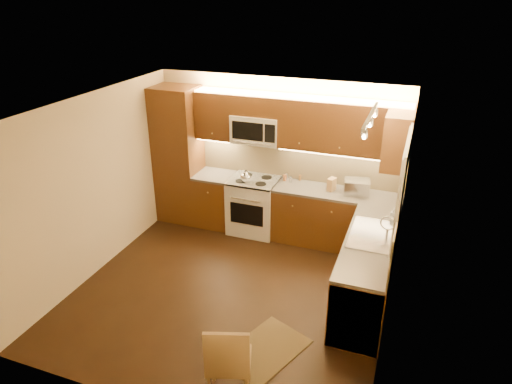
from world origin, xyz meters
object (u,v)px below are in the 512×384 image
at_px(toaster_oven, 357,187).
at_px(sink, 372,230).
at_px(soap_bottle, 394,214).
at_px(knife_block, 332,184).
at_px(microwave, 257,129).
at_px(kettle, 246,176).
at_px(stove, 254,205).
at_px(dining_chair, 229,359).

bearing_deg(toaster_oven, sink, -81.52).
distance_m(sink, soap_bottle, 0.56).
height_order(knife_block, soap_bottle, knife_block).
height_order(microwave, soap_bottle, microwave).
bearing_deg(sink, soap_bottle, 67.60).
height_order(kettle, knife_block, kettle).
bearing_deg(knife_block, soap_bottle, -16.11).
relative_size(kettle, soap_bottle, 1.20).
relative_size(stove, soap_bottle, 5.46).
xyz_separation_m(knife_block, dining_chair, (-0.28, -3.33, -0.52)).
height_order(soap_bottle, dining_chair, soap_bottle).
height_order(microwave, knife_block, microwave).
xyz_separation_m(stove, sink, (2.00, -1.12, 0.52)).
xyz_separation_m(toaster_oven, knife_block, (-0.38, -0.00, -0.01)).
bearing_deg(soap_bottle, knife_block, 154.46).
bearing_deg(soap_bottle, microwave, 170.11).
distance_m(stove, kettle, 0.58).
xyz_separation_m(microwave, soap_bottle, (2.21, -0.74, -0.74)).
distance_m(microwave, toaster_oven, 1.77).
relative_size(toaster_oven, knife_block, 1.86).
relative_size(stove, dining_chair, 0.96).
distance_m(microwave, knife_block, 1.44).
bearing_deg(kettle, soap_bottle, -19.14).
bearing_deg(dining_chair, toaster_oven, 60.37).
bearing_deg(soap_bottle, stove, 173.31).
bearing_deg(microwave, knife_block, -3.87).
bearing_deg(knife_block, dining_chair, -76.73).
bearing_deg(dining_chair, knife_block, 66.72).
bearing_deg(knife_block, toaster_oven, 18.70).
height_order(sink, kettle, kettle).
distance_m(kettle, soap_bottle, 2.35).
xyz_separation_m(toaster_oven, dining_chair, (-0.66, -3.33, -0.53)).
relative_size(soap_bottle, dining_chair, 0.18).
height_order(stove, sink, sink).
height_order(stove, soap_bottle, soap_bottle).
xyz_separation_m(microwave, dining_chair, (0.96, -3.41, -1.24)).
bearing_deg(microwave, sink, -32.21).
bearing_deg(sink, dining_chair, -115.83).
distance_m(microwave, kettle, 0.75).
relative_size(knife_block, dining_chair, 0.21).
bearing_deg(dining_chair, sink, 45.76).
relative_size(stove, knife_block, 4.63).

